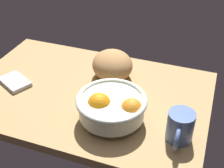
% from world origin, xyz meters
% --- Properties ---
extents(ground_plane, '(0.82, 0.54, 0.03)m').
position_xyz_m(ground_plane, '(0.00, 0.00, -0.01)').
color(ground_plane, '#A38352').
extents(fruit_bowl, '(0.21, 0.21, 0.10)m').
position_xyz_m(fruit_bowl, '(0.13, -0.11, 0.05)').
color(fruit_bowl, silver).
rests_on(fruit_bowl, ground).
extents(bread_loaf, '(0.21, 0.21, 0.10)m').
position_xyz_m(bread_loaf, '(0.05, 0.12, 0.05)').
color(bread_loaf, '#B07F4B').
rests_on(bread_loaf, ground).
extents(napkin_folded, '(0.13, 0.12, 0.01)m').
position_xyz_m(napkin_folded, '(-0.26, -0.04, 0.01)').
color(napkin_folded, '#BABCC0').
rests_on(napkin_folded, ground).
extents(mug, '(0.08, 0.12, 0.09)m').
position_xyz_m(mug, '(0.33, -0.12, 0.05)').
color(mug, '#4D69A5').
rests_on(mug, ground).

